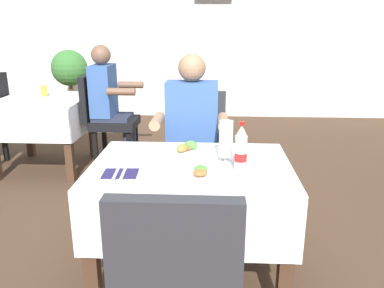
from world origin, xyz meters
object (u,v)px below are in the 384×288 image
at_px(beer_glass_left, 226,141).
at_px(napkin_cutlery_set, 120,173).
at_px(chair_near_camera_side, 179,286).
at_px(chair_far_diner_seat, 197,150).
at_px(background_dining_table, 45,116).
at_px(cola_bottle_primary, 241,151).
at_px(main_dining_table, 191,194).
at_px(seated_diner_far, 192,134).
at_px(plate_near_camera, 203,172).
at_px(potted_plant_corner, 70,75).
at_px(plate_far_diner, 186,149).
at_px(background_chair_right, 106,117).
at_px(background_table_tumbler, 44,91).
at_px(background_patron, 110,101).

xyz_separation_m(beer_glass_left, napkin_cutlery_set, (-0.53, -0.21, -0.11)).
relative_size(chair_near_camera_side, napkin_cutlery_set, 5.03).
xyz_separation_m(chair_far_diner_seat, beer_glass_left, (0.18, -0.74, 0.30)).
bearing_deg(background_dining_table, cola_bottle_primary, -46.67).
relative_size(main_dining_table, seated_diner_far, 0.84).
distance_m(plate_near_camera, potted_plant_corner, 4.33).
bearing_deg(plate_far_diner, background_chair_right, 119.40).
distance_m(cola_bottle_primary, background_table_tumbler, 2.80).
bearing_deg(main_dining_table, seated_diner_far, 92.86).
relative_size(chair_far_diner_seat, beer_glass_left, 4.24).
relative_size(background_patron, potted_plant_corner, 1.15).
bearing_deg(potted_plant_corner, napkin_cutlery_set, -67.03).
relative_size(beer_glass_left, background_chair_right, 0.24).
relative_size(main_dining_table, beer_glass_left, 4.65).
bearing_deg(chair_far_diner_seat, plate_far_diner, -94.09).
distance_m(chair_far_diner_seat, background_table_tumbler, 2.01).
distance_m(chair_far_diner_seat, chair_near_camera_side, 1.56).
distance_m(main_dining_table, potted_plant_corner, 4.17).
bearing_deg(plate_far_diner, cola_bottle_primary, -47.80).
distance_m(chair_far_diner_seat, background_chair_right, 1.43).
xyz_separation_m(chair_near_camera_side, background_dining_table, (-1.60, 2.61, -0.01)).
distance_m(plate_near_camera, background_dining_table, 2.60).
relative_size(chair_near_camera_side, background_patron, 0.77).
distance_m(main_dining_table, beer_glass_left, 0.35).
bearing_deg(napkin_cutlery_set, background_patron, 105.90).
bearing_deg(cola_bottle_primary, chair_far_diner_seat, 105.57).
height_order(background_table_tumbler, potted_plant_corner, potted_plant_corner).
xyz_separation_m(seated_diner_far, beer_glass_left, (0.22, -0.63, 0.14)).
distance_m(background_chair_right, potted_plant_corner, 2.10).
bearing_deg(beer_glass_left, background_chair_right, 122.59).
bearing_deg(seated_diner_far, chair_near_camera_side, -88.68).
bearing_deg(background_patron, plate_near_camera, -63.65).
height_order(main_dining_table, potted_plant_corner, potted_plant_corner).
bearing_deg(chair_near_camera_side, plate_near_camera, 83.72).
xyz_separation_m(seated_diner_far, plate_far_diner, (-0.01, -0.47, 0.04)).
bearing_deg(chair_far_diner_seat, background_patron, 130.96).
height_order(plate_far_diner, background_table_tumbler, background_table_tumbler).
distance_m(napkin_cutlery_set, potted_plant_corner, 4.17).
relative_size(main_dining_table, napkin_cutlery_set, 5.52).
xyz_separation_m(background_dining_table, background_table_tumbler, (-0.03, 0.11, 0.24)).
distance_m(beer_glass_left, potted_plant_corner, 4.22).
relative_size(plate_near_camera, potted_plant_corner, 0.23).
height_order(chair_far_diner_seat, background_patron, background_patron).
bearing_deg(background_table_tumbler, background_chair_right, -9.83).
relative_size(main_dining_table, plate_far_diner, 4.16).
distance_m(beer_glass_left, background_chair_right, 2.15).
distance_m(chair_far_diner_seat, plate_near_camera, 0.95).
xyz_separation_m(main_dining_table, background_dining_table, (-1.60, 1.83, -0.01)).
bearing_deg(beer_glass_left, seated_diner_far, 108.99).
xyz_separation_m(chair_near_camera_side, plate_near_camera, (0.07, 0.63, 0.19)).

